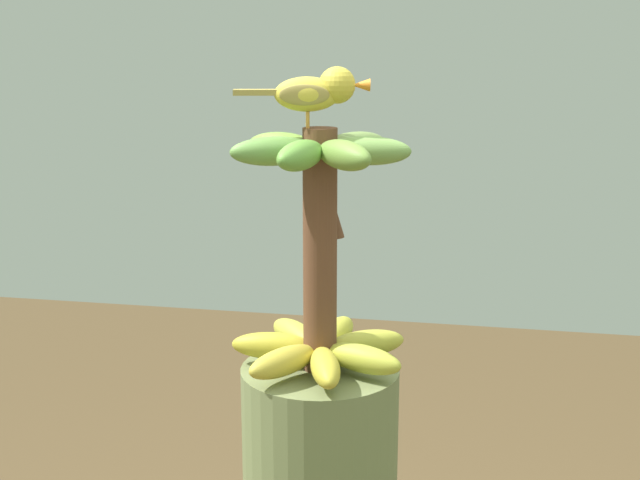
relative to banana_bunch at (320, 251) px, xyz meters
name	(u,v)px	position (x,y,z in m)	size (l,w,h in m)	color
banana_bunch	(320,251)	(0.00, 0.00, 0.00)	(0.27, 0.27, 0.35)	brown
perched_bird	(317,91)	(-0.01, -0.01, 0.23)	(0.07, 0.19, 0.08)	#C68933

